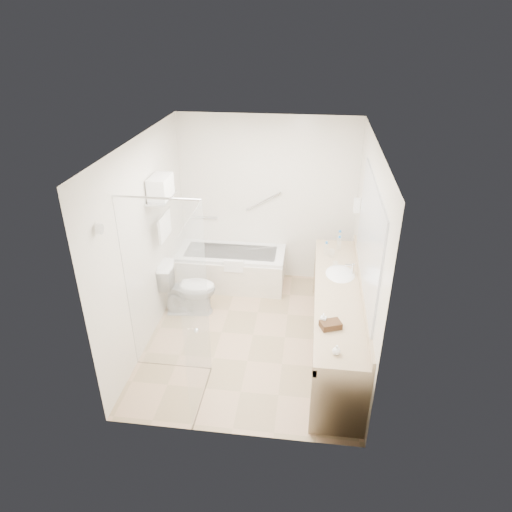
# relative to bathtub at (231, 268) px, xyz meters

# --- Properties ---
(floor) EXTENTS (3.20, 3.20, 0.00)m
(floor) POSITION_rel_bathtub_xyz_m (0.50, -1.24, -0.28)
(floor) COLOR tan
(floor) RESTS_ON ground
(ceiling) EXTENTS (2.60, 3.20, 0.10)m
(ceiling) POSITION_rel_bathtub_xyz_m (0.50, -1.24, 2.22)
(ceiling) COLOR white
(ceiling) RESTS_ON wall_back
(wall_back) EXTENTS (2.60, 0.10, 2.50)m
(wall_back) POSITION_rel_bathtub_xyz_m (0.50, 0.36, 0.97)
(wall_back) COLOR beige
(wall_back) RESTS_ON ground
(wall_front) EXTENTS (2.60, 0.10, 2.50)m
(wall_front) POSITION_rel_bathtub_xyz_m (0.50, -2.84, 0.97)
(wall_front) COLOR beige
(wall_front) RESTS_ON ground
(wall_left) EXTENTS (0.10, 3.20, 2.50)m
(wall_left) POSITION_rel_bathtub_xyz_m (-0.80, -1.24, 0.97)
(wall_left) COLOR beige
(wall_left) RESTS_ON ground
(wall_right) EXTENTS (0.10, 3.20, 2.50)m
(wall_right) POSITION_rel_bathtub_xyz_m (1.80, -1.24, 0.97)
(wall_right) COLOR beige
(wall_right) RESTS_ON ground
(bathtub) EXTENTS (1.60, 0.73, 0.59)m
(bathtub) POSITION_rel_bathtub_xyz_m (0.00, 0.00, 0.00)
(bathtub) COLOR white
(bathtub) RESTS_ON floor
(grab_bar_short) EXTENTS (0.40, 0.03, 0.03)m
(grab_bar_short) POSITION_rel_bathtub_xyz_m (-0.45, 0.32, 0.67)
(grab_bar_short) COLOR silver
(grab_bar_short) RESTS_ON wall_back
(grab_bar_long) EXTENTS (0.53, 0.03, 0.33)m
(grab_bar_long) POSITION_rel_bathtub_xyz_m (0.45, 0.32, 0.97)
(grab_bar_long) COLOR silver
(grab_bar_long) RESTS_ON wall_back
(shower_enclosure) EXTENTS (0.96, 0.91, 2.11)m
(shower_enclosure) POSITION_rel_bathtub_xyz_m (-0.13, -2.16, 0.79)
(shower_enclosure) COLOR silver
(shower_enclosure) RESTS_ON floor
(towel_shelf) EXTENTS (0.24, 0.55, 0.81)m
(towel_shelf) POSITION_rel_bathtub_xyz_m (-0.67, -0.89, 1.48)
(towel_shelf) COLOR silver
(towel_shelf) RESTS_ON wall_left
(vanity_counter) EXTENTS (0.55, 2.70, 0.95)m
(vanity_counter) POSITION_rel_bathtub_xyz_m (1.52, -1.39, 0.36)
(vanity_counter) COLOR tan
(vanity_counter) RESTS_ON floor
(sink) EXTENTS (0.40, 0.52, 0.14)m
(sink) POSITION_rel_bathtub_xyz_m (1.55, -0.99, 0.54)
(sink) COLOR white
(sink) RESTS_ON vanity_counter
(faucet) EXTENTS (0.03, 0.03, 0.14)m
(faucet) POSITION_rel_bathtub_xyz_m (1.70, -0.99, 0.65)
(faucet) COLOR silver
(faucet) RESTS_ON vanity_counter
(mirror) EXTENTS (0.02, 2.00, 1.20)m
(mirror) POSITION_rel_bathtub_xyz_m (1.79, -1.39, 1.27)
(mirror) COLOR #B2B6BF
(mirror) RESTS_ON wall_right
(hairdryer_unit) EXTENTS (0.08, 0.10, 0.18)m
(hairdryer_unit) POSITION_rel_bathtub_xyz_m (1.75, -0.19, 1.17)
(hairdryer_unit) COLOR white
(hairdryer_unit) RESTS_ON wall_right
(toilet) EXTENTS (0.79, 0.50, 0.74)m
(toilet) POSITION_rel_bathtub_xyz_m (-0.45, -0.81, 0.09)
(toilet) COLOR white
(toilet) RESTS_ON floor
(amenity_basket) EXTENTS (0.24, 0.21, 0.07)m
(amenity_basket) POSITION_rel_bathtub_xyz_m (1.42, -2.12, 0.61)
(amenity_basket) COLOR #462E19
(amenity_basket) RESTS_ON vanity_counter
(soap_bottle_a) EXTENTS (0.09, 0.14, 0.06)m
(soap_bottle_a) POSITION_rel_bathtub_xyz_m (1.34, -2.07, 0.61)
(soap_bottle_a) COLOR white
(soap_bottle_a) RESTS_ON vanity_counter
(soap_bottle_b) EXTENTS (0.09, 0.11, 0.08)m
(soap_bottle_b) POSITION_rel_bathtub_xyz_m (1.46, -2.53, 0.61)
(soap_bottle_b) COLOR white
(soap_bottle_b) RESTS_ON vanity_counter
(water_bottle_left) EXTENTS (0.06, 0.06, 0.20)m
(water_bottle_left) POSITION_rel_bathtub_xyz_m (1.57, -0.14, 0.67)
(water_bottle_left) COLOR silver
(water_bottle_left) RESTS_ON vanity_counter
(water_bottle_mid) EXTENTS (0.06, 0.06, 0.20)m
(water_bottle_mid) POSITION_rel_bathtub_xyz_m (1.38, -0.51, 0.67)
(water_bottle_mid) COLOR silver
(water_bottle_mid) RESTS_ON vanity_counter
(water_bottle_right) EXTENTS (0.06, 0.06, 0.21)m
(water_bottle_right) POSITION_rel_bathtub_xyz_m (1.55, -0.33, 0.67)
(water_bottle_right) COLOR silver
(water_bottle_right) RESTS_ON vanity_counter
(drinking_glass_near) EXTENTS (0.07, 0.07, 0.08)m
(drinking_glass_near) POSITION_rel_bathtub_xyz_m (1.50, -0.83, 0.61)
(drinking_glass_near) COLOR silver
(drinking_glass_near) RESTS_ON vanity_counter
(drinking_glass_far) EXTENTS (0.08, 0.08, 0.10)m
(drinking_glass_far) POSITION_rel_bathtub_xyz_m (1.45, -0.55, 0.62)
(drinking_glass_far) COLOR silver
(drinking_glass_far) RESTS_ON vanity_counter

